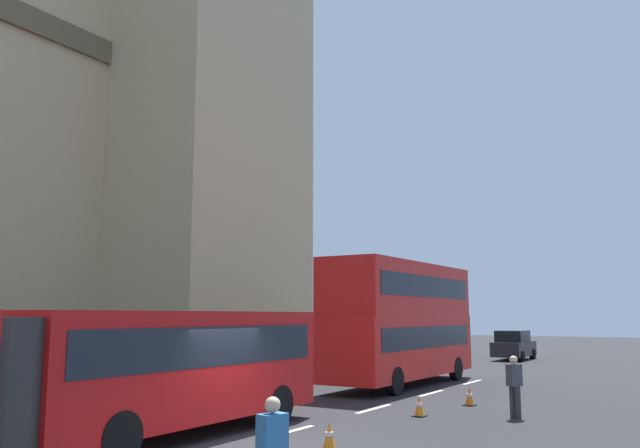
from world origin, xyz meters
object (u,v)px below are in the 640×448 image
at_px(sedan_lead, 514,345).
at_px(double_decker_bus, 401,318).
at_px(pedestrian_by_kerb, 514,384).
at_px(traffic_cone_middle, 419,406).
at_px(traffic_cone_east, 470,396).
at_px(traffic_cone_west, 329,436).

bearing_deg(sedan_lead, double_decker_bus, -179.40).
xyz_separation_m(double_decker_bus, pedestrian_by_kerb, (-5.99, -6.11, -1.80)).
height_order(sedan_lead, traffic_cone_middle, sedan_lead).
bearing_deg(traffic_cone_east, double_decker_bus, 44.76).
relative_size(traffic_cone_west, traffic_cone_east, 1.00).
distance_m(double_decker_bus, traffic_cone_east, 6.47).
xyz_separation_m(traffic_cone_middle, traffic_cone_east, (2.87, -0.48, 0.00)).
relative_size(double_decker_bus, traffic_cone_east, 16.88).
relative_size(double_decker_bus, pedestrian_by_kerb, 5.79).
bearing_deg(sedan_lead, pedestrian_by_kerb, -165.03).
bearing_deg(traffic_cone_west, pedestrian_by_kerb, -19.20).
relative_size(sedan_lead, traffic_cone_east, 7.59).
relative_size(double_decker_bus, traffic_cone_west, 16.88).
xyz_separation_m(double_decker_bus, traffic_cone_east, (-4.26, -4.22, -2.43)).
distance_m(traffic_cone_west, pedestrian_by_kerb, 6.74).
bearing_deg(traffic_cone_west, traffic_cone_middle, 1.80).
distance_m(sedan_lead, pedestrian_by_kerb, 24.38).
bearing_deg(pedestrian_by_kerb, traffic_cone_middle, 115.56).
relative_size(double_decker_bus, sedan_lead, 2.23).
relative_size(traffic_cone_west, pedestrian_by_kerb, 0.34).
distance_m(double_decker_bus, pedestrian_by_kerb, 8.75).
relative_size(traffic_cone_east, pedestrian_by_kerb, 0.34).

